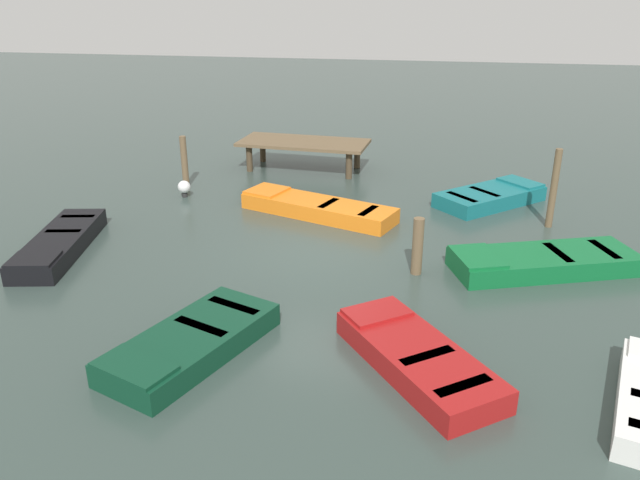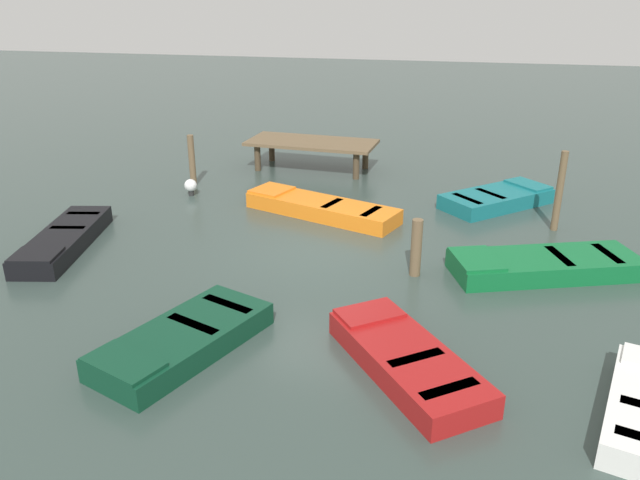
% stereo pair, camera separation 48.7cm
% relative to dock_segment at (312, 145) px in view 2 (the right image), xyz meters
% --- Properties ---
extents(ground_plane, '(80.00, 80.00, 0.00)m').
position_rel_dock_segment_xyz_m(ground_plane, '(1.84, -6.81, -0.83)').
color(ground_plane, '#33423D').
extents(dock_segment, '(4.26, 2.12, 0.95)m').
position_rel_dock_segment_xyz_m(dock_segment, '(0.00, 0.00, 0.00)').
color(dock_segment, brown).
rests_on(dock_segment, ground_plane).
extents(rowboat_orange, '(4.33, 2.49, 0.46)m').
position_rel_dock_segment_xyz_m(rowboat_orange, '(1.27, -4.27, -0.61)').
color(rowboat_orange, orange).
rests_on(rowboat_orange, ground_plane).
extents(rowboat_red, '(2.87, 3.23, 0.46)m').
position_rel_dock_segment_xyz_m(rowboat_red, '(4.19, -10.99, -0.61)').
color(rowboat_red, maroon).
rests_on(rowboat_red, ground_plane).
extents(rowboat_dark_green, '(2.38, 3.39, 0.46)m').
position_rel_dock_segment_xyz_m(rowboat_dark_green, '(0.52, -11.26, -0.61)').
color(rowboat_dark_green, '#0C3823').
rests_on(rowboat_dark_green, ground_plane).
extents(rowboat_teal, '(3.18, 3.12, 0.46)m').
position_rel_dock_segment_xyz_m(rowboat_teal, '(5.84, -2.44, -0.61)').
color(rowboat_teal, '#14666B').
rests_on(rowboat_teal, ground_plane).
extents(rowboat_black, '(1.75, 3.75, 0.46)m').
position_rel_dock_segment_xyz_m(rowboat_black, '(-4.01, -7.79, -0.61)').
color(rowboat_black, black).
rests_on(rowboat_black, ground_plane).
extents(rowboat_green, '(4.12, 2.61, 0.46)m').
position_rel_dock_segment_xyz_m(rowboat_green, '(6.65, -6.77, -0.61)').
color(rowboat_green, '#0F602D').
rests_on(rowboat_green, ground_plane).
extents(mooring_piling_far_right, '(0.19, 0.19, 1.54)m').
position_rel_dock_segment_xyz_m(mooring_piling_far_right, '(-3.10, -2.53, -0.06)').
color(mooring_piling_far_right, brown).
rests_on(mooring_piling_far_right, ground_plane).
extents(mooring_piling_mid_right, '(0.23, 0.23, 1.24)m').
position_rel_dock_segment_xyz_m(mooring_piling_mid_right, '(4.02, -7.42, -0.21)').
color(mooring_piling_mid_right, brown).
rests_on(mooring_piling_mid_right, ground_plane).
extents(mooring_piling_center, '(0.17, 0.17, 2.00)m').
position_rel_dock_segment_xyz_m(mooring_piling_center, '(7.18, -4.01, 0.17)').
color(mooring_piling_center, brown).
rests_on(mooring_piling_center, ground_plane).
extents(marker_buoy, '(0.36, 0.36, 0.48)m').
position_rel_dock_segment_xyz_m(marker_buoy, '(-2.76, -3.47, -0.54)').
color(marker_buoy, '#262626').
rests_on(marker_buoy, ground_plane).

